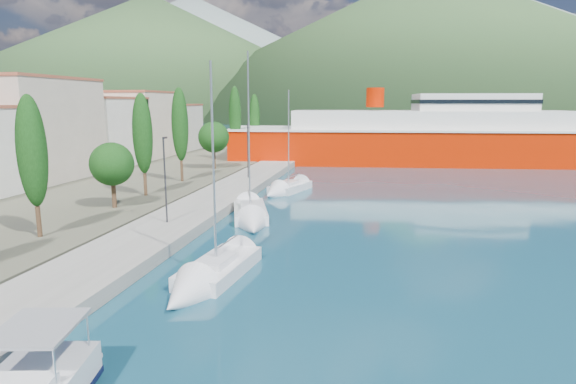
# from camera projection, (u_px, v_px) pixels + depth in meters

# --- Properties ---
(ground) EXTENTS (1400.00, 1400.00, 0.00)m
(ground) POSITION_uv_depth(u_px,v_px,m) (360.00, 136.00, 134.12)
(ground) COLOR navy
(quay) EXTENTS (5.00, 88.00, 0.80)m
(quay) POSITION_uv_depth(u_px,v_px,m) (218.00, 198.00, 45.02)
(quay) COLOR gray
(quay) RESTS_ON ground
(hills_far) EXTENTS (1480.00, 900.00, 180.00)m
(hills_far) POSITION_uv_depth(u_px,v_px,m) (498.00, 45.00, 575.20)
(hills_far) COLOR gray
(hills_far) RESTS_ON ground
(hills_near) EXTENTS (1010.00, 520.00, 115.00)m
(hills_near) POSITION_uv_depth(u_px,v_px,m) (514.00, 47.00, 350.36)
(hills_near) COLOR #34542C
(hills_near) RESTS_ON ground
(town_buildings) EXTENTS (9.20, 69.20, 11.30)m
(town_buildings) POSITION_uv_depth(u_px,v_px,m) (68.00, 133.00, 58.92)
(town_buildings) COLOR beige
(town_buildings) RESTS_ON land_strip
(tree_row) EXTENTS (4.01, 64.04, 10.89)m
(tree_row) POSITION_uv_depth(u_px,v_px,m) (180.00, 135.00, 51.86)
(tree_row) COLOR #47301E
(tree_row) RESTS_ON land_strip
(lamp_posts) EXTENTS (0.15, 45.18, 6.06)m
(lamp_posts) POSITION_uv_depth(u_px,v_px,m) (161.00, 178.00, 33.16)
(lamp_posts) COLOR #2D2D33
(lamp_posts) RESTS_ON quay
(sailboat_near) EXTENTS (3.45, 8.75, 12.26)m
(sailboat_near) POSITION_uv_depth(u_px,v_px,m) (202.00, 282.00, 24.16)
(sailboat_near) COLOR silver
(sailboat_near) RESTS_ON ground
(sailboat_mid) EXTENTS (5.48, 10.12, 14.11)m
(sailboat_mid) POSITION_uv_depth(u_px,v_px,m) (251.00, 219.00, 37.27)
(sailboat_mid) COLOR silver
(sailboat_mid) RESTS_ON ground
(sailboat_far) EXTENTS (4.63, 8.18, 11.46)m
(sailboat_far) POSITION_uv_depth(u_px,v_px,m) (282.00, 191.00, 49.35)
(sailboat_far) COLOR silver
(sailboat_far) RESTS_ON ground
(ferry) EXTENTS (61.78, 19.21, 12.07)m
(ferry) POSITION_uv_depth(u_px,v_px,m) (430.00, 139.00, 73.93)
(ferry) COLOR #BF1B00
(ferry) RESTS_ON ground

